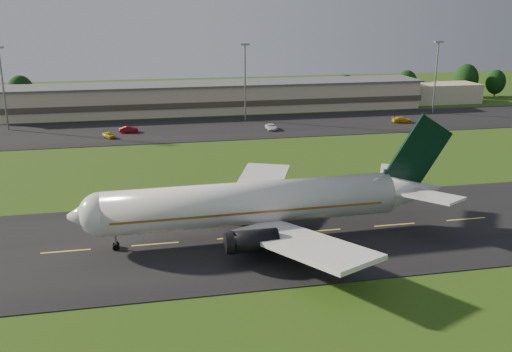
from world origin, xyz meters
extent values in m
plane|color=#274411|center=(0.00, 0.00, 0.00)|extent=(360.00, 360.00, 0.00)
cube|color=black|center=(0.00, 0.00, 0.05)|extent=(220.00, 30.00, 0.10)
cube|color=black|center=(0.00, 72.00, 0.05)|extent=(260.00, 30.00, 0.10)
cylinder|color=white|center=(-9.38, 0.00, 4.80)|extent=(38.11, 6.44, 5.60)
sphere|color=white|center=(-28.38, -0.42, 4.80)|extent=(5.60, 5.60, 5.60)
cone|color=white|center=(-30.38, -0.46, 4.80)|extent=(4.12, 5.46, 5.38)
cone|color=white|center=(13.11, 0.50, 4.80)|extent=(9.12, 5.69, 5.49)
cube|color=#986121|center=(-9.88, -0.01, 4.45)|extent=(35.12, 6.41, 0.28)
cube|color=black|center=(-28.98, -0.43, 5.35)|extent=(2.07, 3.04, 0.65)
cube|color=white|center=(-5.64, -10.92, 3.30)|extent=(14.43, 20.15, 2.20)
cube|color=white|center=(-6.13, 11.07, 3.30)|extent=(13.79, 20.21, 2.20)
cube|color=white|center=(13.22, -4.50, 5.70)|extent=(7.65, 9.37, 0.91)
cube|color=white|center=(13.00, 5.50, 5.70)|extent=(7.40, 9.39, 0.91)
cube|color=black|center=(11.61, 0.46, 6.60)|extent=(5.01, 0.66, 3.00)
cube|color=black|center=(14.11, 0.52, 10.30)|extent=(9.44, 0.66, 10.55)
cylinder|color=black|center=(-10.71, -8.03, 2.90)|extent=(5.66, 2.82, 2.70)
cylinder|color=black|center=(-11.06, 7.96, 2.90)|extent=(5.66, 2.82, 2.70)
cube|color=beige|center=(0.00, 96.00, 4.00)|extent=(120.00, 15.00, 8.00)
cube|color=#4C4438|center=(0.00, 96.00, 3.20)|extent=(121.00, 15.40, 1.60)
cube|color=#595B60|center=(0.00, 96.00, 8.15)|extent=(122.00, 16.00, 0.50)
cube|color=beige|center=(70.00, 98.00, 3.00)|extent=(28.00, 11.00, 6.00)
cylinder|color=gray|center=(-55.00, 80.00, 10.00)|extent=(0.44, 0.44, 20.00)
cylinder|color=gray|center=(5.00, 80.00, 10.00)|extent=(0.44, 0.44, 20.00)
cube|color=gray|center=(5.00, 80.00, 20.10)|extent=(2.40, 1.20, 0.50)
cylinder|color=gray|center=(60.00, 80.00, 10.00)|extent=(0.44, 0.44, 20.00)
cube|color=gray|center=(60.00, 80.00, 20.10)|extent=(2.40, 1.20, 0.50)
cylinder|color=black|center=(-56.15, 106.94, 1.66)|extent=(0.56, 0.56, 3.33)
ellipsoid|color=black|center=(-56.15, 106.94, 5.73)|extent=(7.77, 7.77, 9.71)
cylinder|color=black|center=(-35.36, 106.44, 1.19)|extent=(0.56, 0.56, 2.38)
ellipsoid|color=black|center=(-35.36, 106.44, 4.11)|extent=(5.56, 5.56, 6.95)
cylinder|color=black|center=(42.57, 104.83, 1.38)|extent=(0.56, 0.56, 2.77)
ellipsoid|color=black|center=(42.57, 104.83, 4.77)|extent=(6.46, 6.46, 8.08)
cylinder|color=black|center=(64.46, 106.40, 1.50)|extent=(0.56, 0.56, 3.00)
ellipsoid|color=black|center=(64.46, 106.40, 5.17)|extent=(7.01, 7.01, 8.76)
cylinder|color=black|center=(86.58, 107.15, 1.74)|extent=(0.56, 0.56, 3.48)
ellipsoid|color=black|center=(86.58, 107.15, 5.99)|extent=(8.12, 8.12, 10.15)
cylinder|color=black|center=(97.05, 105.90, 1.42)|extent=(0.56, 0.56, 2.85)
ellipsoid|color=black|center=(97.05, 105.90, 4.91)|extent=(6.65, 6.65, 8.31)
imported|color=#CCB90C|center=(-30.15, 65.33, 0.78)|extent=(3.43, 4.24, 1.36)
imported|color=maroon|center=(-25.65, 70.47, 0.85)|extent=(4.62, 1.84, 1.49)
imported|color=white|center=(9.05, 66.65, 0.79)|extent=(2.32, 4.97, 1.37)
imported|color=yellow|center=(44.94, 68.53, 0.85)|extent=(5.32, 2.59, 1.49)
camera|label=1|loc=(-23.20, -68.77, 29.18)|focal=40.00mm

